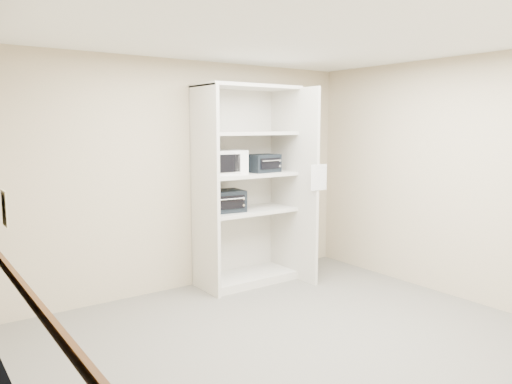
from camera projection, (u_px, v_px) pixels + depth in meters
floor at (298, 341)px, 4.52m from camera, size 4.50×4.00×0.01m
ceiling at (301, 34)px, 4.17m from camera, size 4.50×4.00×0.01m
wall_back at (190, 175)px, 5.96m from camera, size 4.50×0.02×2.70m
wall_left at (19, 223)px, 3.04m from camera, size 0.02×4.00×2.70m
wall_right at (450, 178)px, 5.65m from camera, size 0.02×4.00×2.70m
shelving_unit at (250, 192)px, 6.13m from camera, size 1.24×0.92×2.42m
microwave at (223, 162)px, 5.88m from camera, size 0.49×0.38×0.28m
toaster_oven_upper at (262, 163)px, 6.16m from camera, size 0.40×0.32×0.22m
toaster_oven_lower at (223, 201)px, 5.96m from camera, size 0.50×0.40×0.26m
paper_sign at (319, 177)px, 5.92m from camera, size 0.24×0.01×0.30m
chair_rail at (27, 294)px, 3.12m from camera, size 0.04×3.98×0.08m
wall_poster at (4, 208)px, 3.51m from camera, size 0.01×0.19×0.26m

